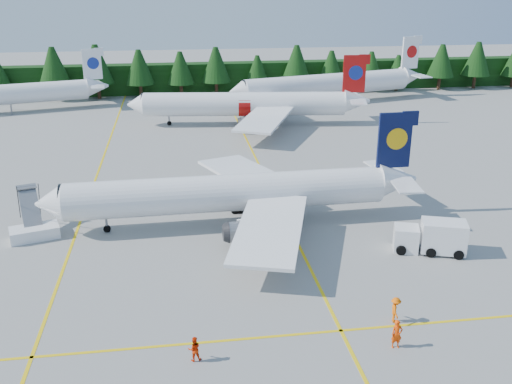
{
  "coord_description": "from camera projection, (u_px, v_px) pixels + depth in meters",
  "views": [
    {
      "loc": [
        -4.38,
        -37.48,
        22.2
      ],
      "look_at": [
        2.84,
        11.98,
        3.5
      ],
      "focal_mm": 40.0,
      "sensor_mm": 36.0,
      "label": 1
    }
  ],
  "objects": [
    {
      "name": "ground",
      "position": [
        242.0,
        292.0,
        43.11
      ],
      "size": [
        320.0,
        320.0,
        0.0
      ],
      "primitive_type": "plane",
      "color": "gray",
      "rests_on": "ground"
    },
    {
      "name": "taxi_stripe_a",
      "position": [
        86.0,
        205.0,
        59.75
      ],
      "size": [
        0.25,
        120.0,
        0.01
      ],
      "primitive_type": "cube",
      "color": "yellow",
      "rests_on": "ground"
    },
    {
      "name": "taxi_stripe_b",
      "position": [
        274.0,
        195.0,
        62.45
      ],
      "size": [
        0.25,
        120.0,
        0.01
      ],
      "primitive_type": "cube",
      "color": "yellow",
      "rests_on": "ground"
    },
    {
      "name": "taxi_stripe_cross",
      "position": [
        253.0,
        338.0,
        37.54
      ],
      "size": [
        80.0,
        0.25,
        0.01
      ],
      "primitive_type": "cube",
      "color": "yellow",
      "rests_on": "ground"
    },
    {
      "name": "treeline_hedge",
      "position": [
        194.0,
        78.0,
        118.05
      ],
      "size": [
        220.0,
        4.0,
        6.0
      ],
      "primitive_type": "cube",
      "color": "black",
      "rests_on": "ground"
    },
    {
      "name": "airliner_navy",
      "position": [
        222.0,
        194.0,
        53.99
      ],
      "size": [
        35.52,
        29.23,
        10.33
      ],
      "rotation": [
        0.0,
        0.0,
        0.02
      ],
      "color": "white",
      "rests_on": "ground"
    },
    {
      "name": "airliner_red",
      "position": [
        241.0,
        105.0,
        91.47
      ],
      "size": [
        37.95,
        31.08,
        11.05
      ],
      "rotation": [
        0.0,
        0.0,
        -0.11
      ],
      "color": "white",
      "rests_on": "ground"
    },
    {
      "name": "airliner_far_right",
      "position": [
        323.0,
        84.0,
        106.91
      ],
      "size": [
        39.34,
        13.34,
        11.68
      ],
      "rotation": [
        0.0,
        0.0,
        0.26
      ],
      "color": "white",
      "rests_on": "ground"
    },
    {
      "name": "airstairs",
      "position": [
        34.0,
        228.0,
        52.06
      ],
      "size": [
        4.69,
        6.38,
        3.81
      ],
      "rotation": [
        0.0,
        0.0,
        0.29
      ],
      "color": "white",
      "rests_on": "ground"
    },
    {
      "name": "service_truck",
      "position": [
        430.0,
        237.0,
        49.01
      ],
      "size": [
        6.34,
        3.94,
        2.88
      ],
      "rotation": [
        0.0,
        0.0,
        -0.32
      ],
      "color": "white",
      "rests_on": "ground"
    },
    {
      "name": "crew_a",
      "position": [
        397.0,
        334.0,
        36.3
      ],
      "size": [
        0.73,
        0.48,
        1.97
      ],
      "primitive_type": "imported",
      "rotation": [
        0.0,
        0.0,
        -0.02
      ],
      "color": "#FF4305",
      "rests_on": "ground"
    },
    {
      "name": "crew_b",
      "position": [
        194.0,
        349.0,
        35.11
      ],
      "size": [
        0.84,
        0.68,
        1.66
      ],
      "primitive_type": "imported",
      "rotation": [
        0.0,
        0.0,
        3.21
      ],
      "color": "#ED2E05",
      "rests_on": "ground"
    },
    {
      "name": "crew_c",
      "position": [
        395.0,
        310.0,
        39.04
      ],
      "size": [
        0.67,
        0.86,
        1.88
      ],
      "primitive_type": "imported",
      "rotation": [
        0.0,
        0.0,
        1.37
      ],
      "color": "#FF6205",
      "rests_on": "ground"
    }
  ]
}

